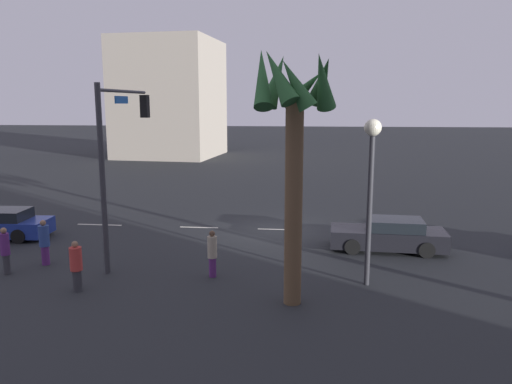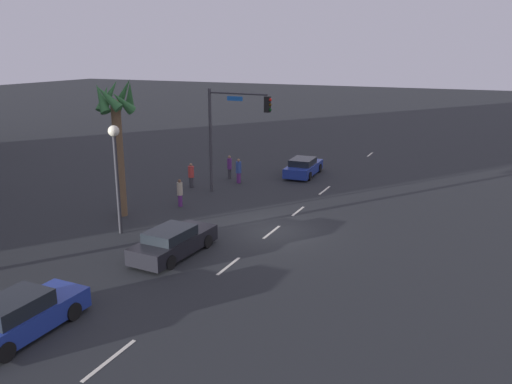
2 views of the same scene
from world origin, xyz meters
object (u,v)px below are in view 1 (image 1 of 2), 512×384
traffic_signal (118,145)px  pedestrian_1 (76,265)px  car_0 (389,235)px  pedestrian_2 (212,253)px  palm_tree_0 (294,123)px  pedestrian_0 (44,241)px  streetlamp (371,169)px  pedestrian_3 (5,250)px  building_1 (170,99)px

traffic_signal → pedestrian_1: size_ratio=4.02×
car_0 → pedestrian_1: size_ratio=2.84×
pedestrian_2 → palm_tree_0: bearing=144.2°
pedestrian_0 → pedestrian_2: size_ratio=1.04×
pedestrian_1 → car_0: bearing=-152.4°
car_0 → streetlamp: size_ratio=0.86×
streetlamp → pedestrian_1: (9.51, 1.55, -3.08)m
car_0 → palm_tree_0: size_ratio=0.62×
pedestrian_3 → palm_tree_0: bearing=171.4°
streetlamp → car_0: bearing=-108.4°
pedestrian_3 → palm_tree_0: 11.37m
pedestrian_1 → pedestrian_2: bearing=-157.1°
streetlamp → pedestrian_2: bearing=-2.2°
pedestrian_0 → pedestrian_2: bearing=174.3°
streetlamp → pedestrian_1: 10.11m
pedestrian_2 → pedestrian_3: pedestrian_3 is taller
pedestrian_3 → palm_tree_0: palm_tree_0 is taller
streetlamp → building_1: building_1 is taller
pedestrian_2 → palm_tree_0: size_ratio=0.22×
streetlamp → palm_tree_0: (2.49, 1.86, 1.55)m
traffic_signal → pedestrian_1: traffic_signal is taller
pedestrian_0 → pedestrian_2: (-6.59, 0.66, -0.02)m
traffic_signal → building_1: 39.31m
traffic_signal → pedestrian_3: 5.47m
traffic_signal → building_1: bearing=-77.1°
traffic_signal → pedestrian_2: size_ratio=4.02×
pedestrian_1 → building_1: 42.65m
car_0 → pedestrian_3: 14.83m
car_0 → pedestrian_2: size_ratio=2.84×
car_0 → pedestrian_3: size_ratio=2.77×
pedestrian_2 → palm_tree_0: palm_tree_0 is taller
streetlamp → pedestrian_0: (11.94, -0.86, -3.05)m
pedestrian_0 → pedestrian_3: bearing=54.2°
streetlamp → pedestrian_1: streetlamp is taller
traffic_signal → streetlamp: bearing=170.1°
car_0 → pedestrian_2: pedestrian_2 is taller
pedestrian_2 → building_1: size_ratio=0.13×
car_0 → building_1: size_ratio=0.36×
palm_tree_0 → building_1: building_1 is taller
pedestrian_2 → car_0: bearing=-149.6°
car_0 → traffic_signal: (10.51, 2.54, 3.90)m
pedestrian_3 → car_0: bearing=-162.6°
palm_tree_0 → building_1: 44.48m
car_0 → palm_tree_0: (3.87, 6.00, 4.88)m
pedestrian_3 → building_1: (5.09, -40.17, 5.71)m
traffic_signal → palm_tree_0: 7.55m
palm_tree_0 → pedestrian_2: bearing=-35.8°
car_0 → streetlamp: (1.38, 4.14, 3.33)m
traffic_signal → pedestrian_2: bearing=159.8°
car_0 → streetlamp: 5.49m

